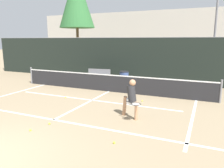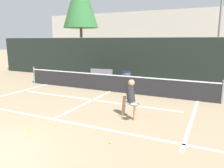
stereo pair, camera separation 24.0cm
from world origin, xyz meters
The scene contains 17 objects.
court_baseline_near centered at (0.00, 3.06, 0.00)m, with size 11.00×0.10×0.01m, color white.
court_service_line centered at (0.00, 5.87, 0.00)m, with size 8.25×0.10×0.01m, color white.
court_center_mark centered at (0.00, 5.43, 0.00)m, with size 0.10×4.73×0.01m, color white.
court_sideline_left centered at (-4.51, 5.43, 0.00)m, with size 0.10×5.73×0.01m, color white.
court_sideline_right centered at (4.51, 5.43, 0.00)m, with size 0.10×5.73×0.01m, color white.
net centered at (0.00, 7.79, 0.51)m, with size 11.09×0.09×1.07m.
fence_back centered at (0.00, 11.23, 1.47)m, with size 24.00×0.06×2.95m.
player_practicing centered at (2.45, 4.36, 0.78)m, with size 0.97×0.91×1.44m.
tennis_ball_scattered_0 centered at (-0.04, 1.98, 0.03)m, with size 0.07×0.07×0.07m, color #D1E033.
tennis_ball_scattered_1 centered at (0.15, 2.65, 0.03)m, with size 0.07×0.07×0.07m, color #D1E033.
tennis_ball_scattered_2 centered at (2.69, 2.26, 0.03)m, with size 0.07×0.07×0.07m, color #D1E033.
tennis_ball_scattered_3 centered at (-1.37, 5.68, 0.03)m, with size 0.07×0.07×0.07m, color #D1E033.
tennis_ball_scattered_4 centered at (2.23, 6.61, 0.03)m, with size 0.07×0.07×0.07m, color #D1E033.
courtside_bench centered at (-1.79, 10.07, 0.47)m, with size 1.60×0.59×0.86m.
trash_bin centered at (0.06, 9.98, 0.42)m, with size 0.59×0.59×0.84m.
parked_car centered at (2.97, 14.67, 0.64)m, with size 1.76×4.64×1.53m.
building_far centered at (0.00, 25.81, 3.16)m, with size 36.00×2.40×6.31m, color #B2ADA3.
Camera 2 is at (5.08, -2.73, 2.80)m, focal length 35.00 mm.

